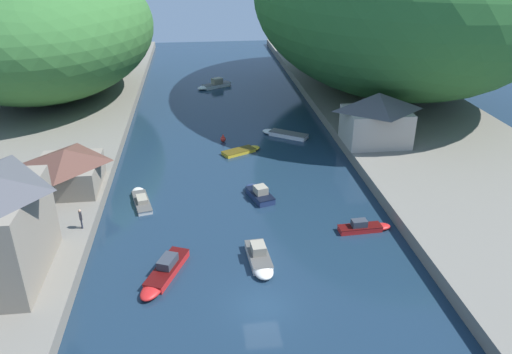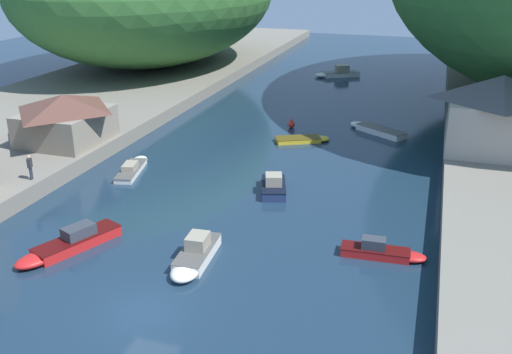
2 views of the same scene
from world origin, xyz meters
name	(u,v)px [view 1 (image 1 of 2)]	position (x,y,z in m)	size (l,w,h in m)	color
water_surface	(231,142)	(0.00, 30.00, 0.00)	(130.00, 130.00, 0.00)	#192D42
left_bank	(26,146)	(-23.71, 30.00, 0.59)	(22.00, 120.00, 1.18)	slate
right_bank	(419,130)	(23.71, 30.00, 0.59)	(22.00, 120.00, 1.18)	slate
hillside_left	(45,28)	(-24.81, 49.81, 10.80)	(30.43, 42.60, 19.24)	#387033
boathouse_shed	(67,168)	(-15.97, 17.49, 3.15)	(6.10, 6.89, 3.81)	gray
right_bank_cottage	(377,117)	(16.13, 25.03, 4.22)	(7.54, 5.95, 5.86)	#B2A899
boat_navy_launch	(243,151)	(1.19, 26.79, 0.20)	(4.90, 3.50, 0.40)	gold
boat_white_cruiser	(214,85)	(-1.02, 54.61, 0.44)	(5.94, 4.33, 1.47)	white
boat_open_rowboat	(141,199)	(-9.41, 15.98, 0.26)	(2.50, 5.65, 0.83)	silver
boat_small_dinghy	(283,134)	(6.66, 31.36, 0.27)	(5.74, 4.56, 0.55)	white
boat_moored_right	(163,273)	(-6.75, 4.01, 0.39)	(3.70, 6.25, 1.22)	red
boat_mid_channel	(258,193)	(1.63, 15.69, 0.42)	(2.75, 4.57, 1.34)	navy
boat_cabin_cruiser	(365,227)	(9.84, 8.59, 0.33)	(4.59, 1.35, 1.06)	red
boat_far_upstream	(260,259)	(0.42, 4.89, 0.43)	(1.82, 4.95, 1.36)	silver
channel_buoy_near	(223,139)	(-0.88, 30.35, 0.38)	(0.65, 0.65, 0.97)	red
person_on_quay	(81,217)	(-13.44, 9.82, 2.16)	(0.31, 0.42, 1.69)	#282D3D
person_by_boathouse	(86,167)	(-14.87, 19.76, 2.16)	(0.32, 0.43, 1.69)	#282D3D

